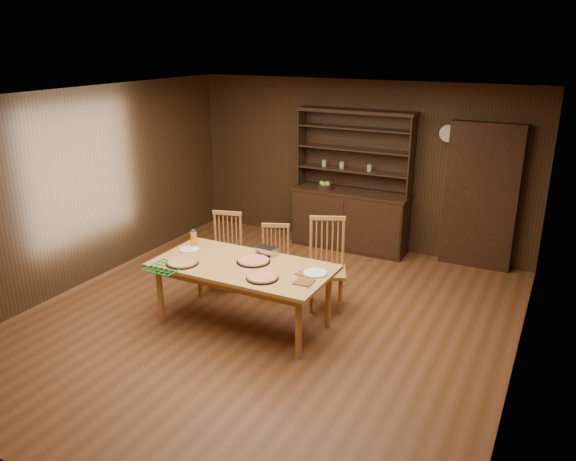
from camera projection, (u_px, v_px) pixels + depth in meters
The scene contains 20 objects.
floor at pixel (265, 320), 6.69m from camera, with size 6.00×6.00×0.00m, color brown.
room_shell at pixel (263, 192), 6.17m from camera, with size 6.00×6.00×6.00m.
china_hutch at pixel (351, 212), 8.81m from camera, with size 1.84×0.52×2.17m.
doorway at pixel (481, 197), 7.96m from camera, with size 1.00×0.18×2.10m, color #311D10.
wall_clock at pixel (448, 133), 7.97m from camera, with size 0.30×0.05×0.30m.
dining_table at pixel (243, 271), 6.39m from camera, with size 2.05×1.03×0.75m.
chair_left at pixel (226, 248), 7.47m from camera, with size 0.50×0.49×1.02m.
chair_center at pixel (275, 258), 7.26m from camera, with size 0.49×0.48×0.93m.
chair_right at pixel (327, 260), 6.90m from camera, with size 0.60×0.59×1.13m.
pizza_left at pixel (182, 262), 6.38m from camera, with size 0.37×0.37×0.04m.
pizza_right at pixel (262, 277), 5.99m from camera, with size 0.35×0.35×0.04m.
pizza_center at pixel (253, 261), 6.43m from camera, with size 0.39×0.39×0.04m.
cooling_rack at pixel (165, 267), 6.27m from camera, with size 0.36×0.36×0.02m, color #0B9535, non-canonical shape.
plate_left at pixel (189, 249), 6.80m from camera, with size 0.26×0.26×0.02m.
plate_right at pixel (315, 273), 6.12m from camera, with size 0.28×0.28×0.02m.
foil_dish at pixel (267, 251), 6.65m from camera, with size 0.23×0.16×0.09m, color silver.
juice_bottle at pixel (194, 239), 6.90m from camera, with size 0.08×0.08×0.21m.
pot_holder_a at pixel (304, 282), 5.90m from camera, with size 0.19×0.19×0.01m, color red.
pot_holder_b at pixel (306, 274), 6.11m from camera, with size 0.18×0.18×0.01m, color red.
fruit_bowl at pixel (325, 186), 8.81m from camera, with size 0.26×0.26×0.12m.
Camera 1 is at (2.97, -5.19, 3.19)m, focal length 35.00 mm.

